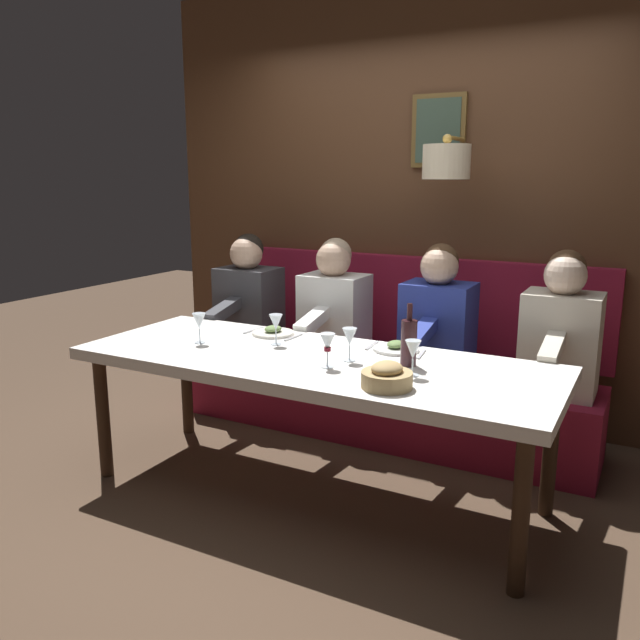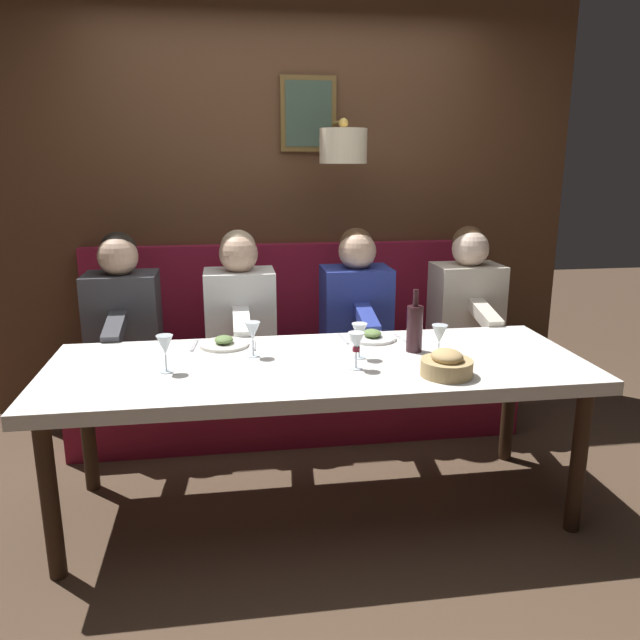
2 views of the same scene
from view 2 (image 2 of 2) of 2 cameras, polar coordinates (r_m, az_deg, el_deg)
The scene contains 17 objects.
ground_plane at distance 3.14m, azimuth -0.16°, elevation -16.73°, with size 12.00×12.00×0.00m, color #4C3828.
dining_table at distance 2.85m, azimuth -0.17°, elevation -5.03°, with size 0.90×2.42×0.74m.
banquette_bench at distance 3.83m, azimuth -2.11°, elevation -6.96°, with size 0.52×2.62×0.45m, color maroon.
back_wall_panel at distance 4.14m, azimuth -3.11°, elevation 10.92°, with size 0.59×3.82×2.90m.
diner_nearest at distance 3.90m, azimuth 13.28°, elevation 2.12°, with size 0.60×0.40×0.79m.
diner_near at distance 3.70m, azimuth 3.33°, elevation 1.83°, with size 0.60×0.40×0.79m.
diner_middle at distance 3.63m, azimuth -7.32°, elevation 1.47°, with size 0.60×0.40×0.79m.
diner_far at distance 3.68m, azimuth -17.62°, elevation 1.07°, with size 0.60×0.40×0.79m.
place_setting_0 at distance 3.17m, azimuth 4.80°, elevation -1.52°, with size 0.24×0.32×0.05m.
place_setting_1 at distance 3.08m, azimuth -8.77°, elevation -2.11°, with size 0.24×0.32×0.05m.
wine_glass_0 at distance 2.86m, azimuth 10.86°, elevation -1.36°, with size 0.07×0.07×0.16m.
wine_glass_1 at distance 2.84m, azimuth 3.63°, elevation -1.24°, with size 0.07×0.07×0.16m.
wine_glass_2 at distance 2.88m, azimuth -6.18°, elevation -1.10°, with size 0.07×0.07×0.16m.
wine_glass_3 at distance 2.70m, azimuth 3.33°, elevation -2.14°, with size 0.07×0.07×0.16m.
wine_glass_4 at distance 2.73m, azimuth -14.00°, elevation -2.32°, with size 0.07×0.07×0.16m.
wine_bottle at distance 2.97m, azimuth 8.65°, elevation -0.70°, with size 0.08×0.08×0.30m.
bread_bowl at distance 2.68m, azimuth 11.51°, elevation -4.03°, with size 0.22×0.22×0.12m.
Camera 2 is at (-2.65, 0.39, 1.63)m, focal length 34.99 mm.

